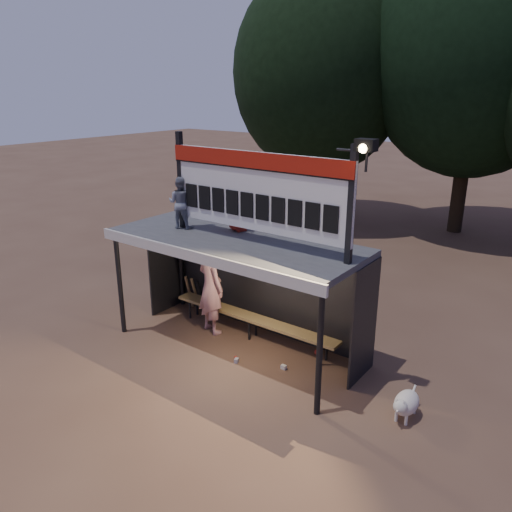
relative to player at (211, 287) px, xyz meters
The scene contains 12 objects.
ground 1.38m from the player, 16.65° to the right, with size 80.00×80.00×0.00m, color #523729.
player is the anchor object (origin of this frame).
child_a 1.90m from the player, 142.95° to the right, with size 0.50×0.39×1.04m, color gray.
child_b 1.93m from the player, 18.26° to the left, with size 0.51×0.33×1.04m, color #AC281A.
dugout_shelter 1.22m from the player, ahead, with size 5.10×2.08×2.32m.
scoreboard_assembly 2.74m from the player, 10.80° to the right, with size 4.10×0.27×1.99m.
bench 1.11m from the player, 17.42° to the left, with size 4.00×0.35×0.48m.
tree_left 11.16m from the player, 107.68° to the left, with size 6.46×6.46×9.27m.
tree_mid 12.50m from the player, 80.41° to the left, with size 7.22×7.22×10.36m.
dog 4.57m from the player, ahead, with size 0.36×0.81×0.49m.
bats 1.28m from the player, 150.89° to the left, with size 0.48×0.33×0.84m.
litter 1.65m from the player, ahead, with size 2.98×1.40×0.08m.
Camera 1 is at (5.70, -6.98, 5.03)m, focal length 35.00 mm.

